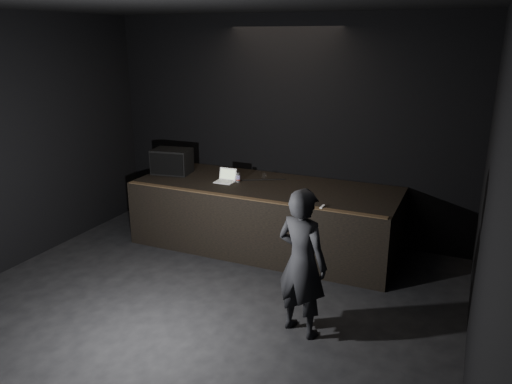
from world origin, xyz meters
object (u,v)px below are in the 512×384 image
object	(u,v)px
person	(302,263)
laptop	(226,178)
beer_can	(238,178)
stage_monitor	(172,161)
stage_riser	(265,216)

from	to	relation	value
person	laptop	bearing A→B (deg)	-28.63
beer_can	person	world-z (taller)	person
laptop	person	xyz separation A→B (m)	(1.92, -1.95, -0.21)
stage_monitor	person	xyz separation A→B (m)	(2.96, -2.03, -0.36)
stage_monitor	stage_riser	bearing A→B (deg)	-9.74
beer_can	person	size ratio (longest dim) A/B	0.09
stage_riser	laptop	distance (m)	0.84
stage_riser	person	distance (m)	2.42
laptop	stage_monitor	bearing A→B (deg)	175.11
person	stage_monitor	bearing A→B (deg)	-17.73
stage_monitor	beer_can	distance (m)	1.23
stage_riser	laptop	bearing A→B (deg)	-173.41
stage_riser	laptop	xyz separation A→B (m)	(-0.63, -0.07, 0.55)
stage_riser	laptop	world-z (taller)	laptop
stage_monitor	person	distance (m)	3.60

